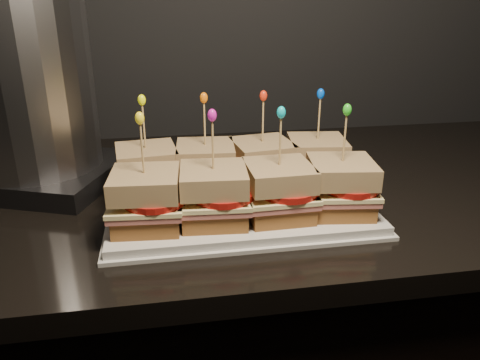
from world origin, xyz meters
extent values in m
cube|color=black|center=(0.08, 1.68, 0.88)|extent=(2.45, 0.67, 0.03)
cube|color=silver|center=(-0.20, 1.55, 0.91)|extent=(0.39, 0.24, 0.02)
cube|color=silver|center=(-0.20, 1.55, 0.90)|extent=(0.40, 0.26, 0.01)
cube|color=#583613|center=(-0.34, 1.61, 0.93)|extent=(0.10, 0.10, 0.02)
cube|color=#B4594D|center=(-0.34, 1.61, 0.95)|extent=(0.11, 0.10, 0.01)
cube|color=#FFF0A3|center=(-0.34, 1.61, 0.95)|extent=(0.11, 0.11, 0.01)
cylinder|color=#AB1711|center=(-0.32, 1.60, 0.96)|extent=(0.09, 0.09, 0.01)
cube|color=brown|center=(-0.34, 1.61, 0.98)|extent=(0.10, 0.10, 0.03)
cylinder|color=tan|center=(-0.34, 1.61, 1.03)|extent=(0.00, 0.00, 0.09)
ellipsoid|color=#EBF607|center=(-0.34, 1.61, 1.07)|extent=(0.01, 0.01, 0.02)
cube|color=#583613|center=(-0.24, 1.61, 0.93)|extent=(0.10, 0.10, 0.02)
cube|color=#B4594D|center=(-0.24, 1.61, 0.95)|extent=(0.11, 0.10, 0.01)
cube|color=#FFF0A3|center=(-0.24, 1.61, 0.95)|extent=(0.11, 0.10, 0.01)
cylinder|color=#AB1711|center=(-0.23, 1.60, 0.96)|extent=(0.09, 0.09, 0.01)
cube|color=brown|center=(-0.24, 1.61, 0.98)|extent=(0.10, 0.10, 0.03)
cylinder|color=tan|center=(-0.24, 1.61, 1.03)|extent=(0.00, 0.00, 0.09)
ellipsoid|color=orange|center=(-0.24, 1.61, 1.07)|extent=(0.01, 0.01, 0.02)
cube|color=#583613|center=(-0.15, 1.61, 0.93)|extent=(0.10, 0.10, 0.02)
cube|color=#B4594D|center=(-0.15, 1.61, 0.95)|extent=(0.11, 0.11, 0.01)
cube|color=#FFF0A3|center=(-0.15, 1.61, 0.95)|extent=(0.11, 0.11, 0.01)
cylinder|color=#AB1711|center=(-0.14, 1.60, 0.96)|extent=(0.09, 0.09, 0.01)
cube|color=brown|center=(-0.15, 1.61, 0.98)|extent=(0.10, 0.10, 0.03)
cylinder|color=tan|center=(-0.15, 1.61, 1.03)|extent=(0.00, 0.00, 0.09)
ellipsoid|color=red|center=(-0.15, 1.61, 1.07)|extent=(0.01, 0.01, 0.02)
cube|color=#583613|center=(-0.06, 1.61, 0.93)|extent=(0.10, 0.10, 0.02)
cube|color=#B4594D|center=(-0.06, 1.61, 0.95)|extent=(0.11, 0.11, 0.01)
cube|color=#FFF0A3|center=(-0.06, 1.61, 0.95)|extent=(0.11, 0.11, 0.01)
cylinder|color=#AB1711|center=(-0.05, 1.60, 0.96)|extent=(0.09, 0.09, 0.01)
cube|color=brown|center=(-0.06, 1.61, 0.98)|extent=(0.10, 0.10, 0.03)
cylinder|color=tan|center=(-0.06, 1.61, 1.03)|extent=(0.00, 0.00, 0.09)
ellipsoid|color=blue|center=(-0.06, 1.61, 1.07)|extent=(0.01, 0.01, 0.02)
cube|color=#583613|center=(-0.34, 1.50, 0.93)|extent=(0.10, 0.10, 0.02)
cube|color=#B4594D|center=(-0.34, 1.50, 0.95)|extent=(0.11, 0.10, 0.01)
cube|color=#FFF0A3|center=(-0.34, 1.50, 0.95)|extent=(0.11, 0.10, 0.01)
cylinder|color=#AB1711|center=(-0.32, 1.49, 0.96)|extent=(0.09, 0.09, 0.01)
cube|color=brown|center=(-0.34, 1.50, 0.98)|extent=(0.10, 0.10, 0.03)
cylinder|color=tan|center=(-0.34, 1.50, 1.03)|extent=(0.00, 0.00, 0.09)
ellipsoid|color=yellow|center=(-0.34, 1.50, 1.07)|extent=(0.01, 0.01, 0.02)
cube|color=#583613|center=(-0.24, 1.50, 0.93)|extent=(0.10, 0.10, 0.02)
cube|color=#B4594D|center=(-0.24, 1.50, 0.95)|extent=(0.10, 0.10, 0.01)
cube|color=#FFF0A3|center=(-0.24, 1.50, 0.95)|extent=(0.11, 0.10, 0.01)
cylinder|color=#AB1711|center=(-0.23, 1.49, 0.96)|extent=(0.09, 0.09, 0.01)
cube|color=brown|center=(-0.24, 1.50, 0.98)|extent=(0.10, 0.10, 0.03)
cylinder|color=tan|center=(-0.24, 1.50, 1.03)|extent=(0.00, 0.00, 0.09)
ellipsoid|color=#CF1AA1|center=(-0.24, 1.50, 1.07)|extent=(0.01, 0.01, 0.02)
cube|color=#583613|center=(-0.15, 1.50, 0.93)|extent=(0.09, 0.09, 0.02)
cube|color=#B4594D|center=(-0.15, 1.50, 0.95)|extent=(0.10, 0.10, 0.01)
cube|color=#FFF0A3|center=(-0.15, 1.50, 0.95)|extent=(0.10, 0.10, 0.01)
cylinder|color=#AB1711|center=(-0.14, 1.49, 0.96)|extent=(0.09, 0.09, 0.01)
cube|color=brown|center=(-0.15, 1.50, 0.98)|extent=(0.09, 0.09, 0.03)
cylinder|color=tan|center=(-0.15, 1.50, 1.03)|extent=(0.00, 0.00, 0.09)
ellipsoid|color=#0AB6C1|center=(-0.15, 1.50, 1.07)|extent=(0.01, 0.01, 0.02)
cube|color=#583613|center=(-0.06, 1.50, 0.93)|extent=(0.10, 0.10, 0.02)
cube|color=#B4594D|center=(-0.06, 1.50, 0.95)|extent=(0.11, 0.11, 0.01)
cube|color=#FFF0A3|center=(-0.06, 1.50, 0.95)|extent=(0.11, 0.11, 0.01)
cylinder|color=#AB1711|center=(-0.05, 1.49, 0.96)|extent=(0.09, 0.09, 0.01)
cube|color=brown|center=(-0.06, 1.50, 0.98)|extent=(0.10, 0.10, 0.03)
cylinder|color=tan|center=(-0.06, 1.50, 1.03)|extent=(0.00, 0.00, 0.09)
ellipsoid|color=green|center=(-0.06, 1.50, 1.07)|extent=(0.01, 0.01, 0.02)
cube|color=#262628|center=(-0.54, 1.74, 0.92)|extent=(0.34, 0.31, 0.03)
cylinder|color=silver|center=(-0.54, 1.74, 1.08)|extent=(0.23, 0.23, 0.30)
camera|label=1|loc=(-0.31, 0.90, 1.22)|focal=35.00mm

